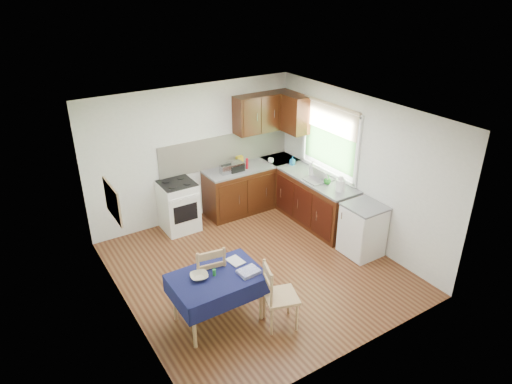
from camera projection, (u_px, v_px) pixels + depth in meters
floor at (256, 268)px, 7.20m from camera, size 4.20×4.20×0.00m
ceiling at (256, 114)px, 6.11m from camera, size 4.00×4.20×0.02m
wall_back at (194, 154)px, 8.25m from camera, size 4.00×0.02×2.50m
wall_front at (358, 269)px, 5.06m from camera, size 4.00×0.02×2.50m
wall_left at (121, 236)px, 5.69m from camera, size 0.02×4.20×2.50m
wall_right at (357, 169)px, 7.62m from camera, size 0.02×4.20×2.50m
base_cabinets at (281, 194)px, 8.62m from camera, size 1.90×2.30×0.86m
worktop_back at (252, 166)px, 8.69m from camera, size 1.90×0.60×0.04m
worktop_right at (317, 180)px, 8.13m from camera, size 0.60×1.70×0.04m
worktop_corner at (280, 159)px, 9.00m from camera, size 0.60×0.60×0.04m
splashback at (226, 150)px, 8.57m from camera, size 2.70×0.02×0.60m
upper_cabinets at (274, 113)px, 8.49m from camera, size 1.20×0.85×0.70m
stove at (179, 206)px, 8.12m from camera, size 0.60×0.61×0.92m
window at (330, 135)px, 7.96m from camera, size 0.04×1.48×1.26m
fridge at (363, 230)px, 7.41m from camera, size 0.58×0.60×0.89m
corkboard at (113, 202)px, 5.78m from camera, size 0.04×0.62×0.47m
dining_table at (217, 282)px, 5.89m from camera, size 1.17×0.80×0.71m
chair_far at (209, 274)px, 6.18m from camera, size 0.51×0.51×1.00m
chair_near at (277, 294)px, 5.85m from camera, size 0.52×0.52×0.94m
toaster at (227, 169)px, 8.29m from camera, size 0.24×0.15×0.18m
sandwich_press at (235, 167)px, 8.42m from camera, size 0.27×0.24×0.16m
sauce_bottle at (247, 164)px, 8.48m from camera, size 0.05×0.05×0.21m
yellow_packet at (240, 160)px, 8.68m from camera, size 0.13×0.09×0.17m
dish_rack at (319, 179)px, 8.05m from camera, size 0.47×0.35×0.22m
kettle at (340, 184)px, 7.63m from camera, size 0.16×0.16×0.27m
cup at (271, 160)px, 8.77m from camera, size 0.15×0.15×0.09m
soap_bottle_a at (312, 169)px, 8.17m from camera, size 0.15×0.15×0.28m
soap_bottle_b at (292, 161)px, 8.66m from camera, size 0.09×0.09×0.17m
soap_bottle_c at (327, 180)px, 7.88m from camera, size 0.17×0.17×0.16m
plate_bowl at (199, 276)px, 5.79m from camera, size 0.27×0.27×0.06m
book at (230, 264)px, 6.08m from camera, size 0.20×0.26×0.02m
spice_jar at (214, 272)px, 5.84m from camera, size 0.04×0.04×0.09m
tea_towel at (249, 272)px, 5.89m from camera, size 0.28×0.23×0.05m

